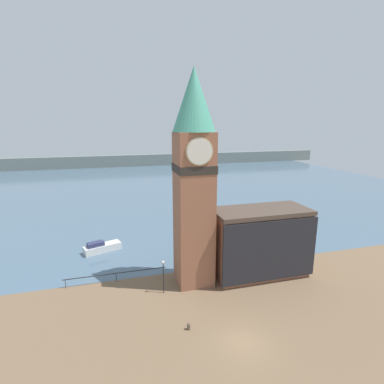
# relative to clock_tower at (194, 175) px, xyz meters

# --- Properties ---
(ground_plane) EXTENTS (160.00, 160.00, 0.00)m
(ground_plane) POSITION_rel_clock_tower_xyz_m (1.34, -11.29, -13.11)
(ground_plane) COLOR brown
(water) EXTENTS (160.00, 120.00, 0.00)m
(water) POSITION_rel_clock_tower_xyz_m (1.34, 62.67, -13.11)
(water) COLOR slate
(water) RESTS_ON ground_plane
(far_shoreline) EXTENTS (180.00, 3.00, 5.00)m
(far_shoreline) POSITION_rel_clock_tower_xyz_m (1.34, 102.67, -10.61)
(far_shoreline) COLOR slate
(far_shoreline) RESTS_ON water
(pier_railing) EXTENTS (12.12, 0.08, 1.09)m
(pier_railing) POSITION_rel_clock_tower_xyz_m (-9.12, 2.42, -12.14)
(pier_railing) COLOR #232328
(pier_railing) RESTS_ON ground_plane
(clock_tower) EXTENTS (4.71, 4.71, 24.65)m
(clock_tower) POSITION_rel_clock_tower_xyz_m (0.00, 0.00, 0.00)
(clock_tower) COLOR #935B42
(clock_tower) RESTS_ON ground_plane
(pier_building) EXTENTS (12.01, 5.60, 8.56)m
(pier_building) POSITION_rel_clock_tower_xyz_m (8.48, -0.49, -8.81)
(pier_building) COLOR #935B42
(pier_building) RESTS_ON ground_plane
(boat_near) EXTENTS (5.64, 3.43, 1.68)m
(boat_near) POSITION_rel_clock_tower_xyz_m (-10.99, 11.90, -12.44)
(boat_near) COLOR silver
(boat_near) RESTS_ON water
(mooring_bollard_near) EXTENTS (0.31, 0.31, 0.69)m
(mooring_bollard_near) POSITION_rel_clock_tower_xyz_m (-2.88, -8.39, -12.73)
(mooring_bollard_near) COLOR brown
(mooring_bollard_near) RESTS_ON ground_plane
(lamp_post) EXTENTS (0.32, 0.32, 3.92)m
(lamp_post) POSITION_rel_clock_tower_xyz_m (-4.01, -1.63, -10.36)
(lamp_post) COLOR black
(lamp_post) RESTS_ON ground_plane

